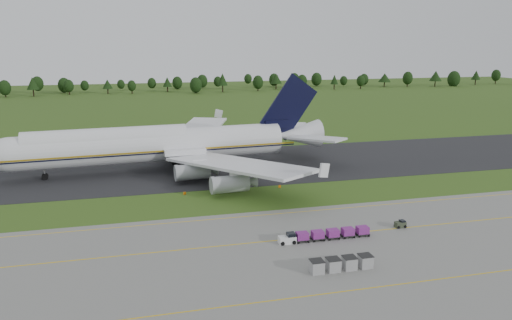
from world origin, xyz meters
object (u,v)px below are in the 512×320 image
object	(u,v)px
baggage_train	(323,235)
edge_markers	(233,190)
aircraft	(161,144)
utility_cart	(400,225)
uld_row	(341,264)

from	to	relation	value
baggage_train	edge_markers	xyz separation A→B (m)	(-8.52, 29.57, -0.62)
aircraft	baggage_train	xyz separation A→B (m)	(22.02, -50.97, -5.65)
utility_cart	aircraft	bearing A→B (deg)	126.74
edge_markers	baggage_train	bearing A→B (deg)	-73.93
utility_cart	uld_row	size ratio (longest dim) A/B	0.20
uld_row	edge_markers	size ratio (longest dim) A/B	0.43
uld_row	aircraft	bearing A→B (deg)	108.27
utility_cart	uld_row	bearing A→B (deg)	-142.22
baggage_train	utility_cart	distance (m)	14.77
aircraft	baggage_train	size ratio (longest dim) A/B	5.38
uld_row	edge_markers	bearing A→B (deg)	99.67
baggage_train	edge_markers	size ratio (longest dim) A/B	0.72
edge_markers	aircraft	bearing A→B (deg)	122.25
aircraft	uld_row	distance (m)	65.27
aircraft	utility_cart	world-z (taller)	aircraft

